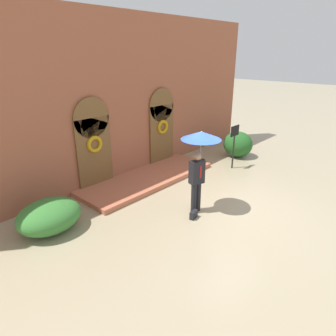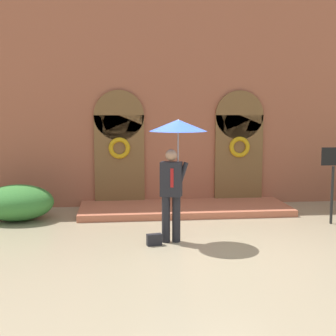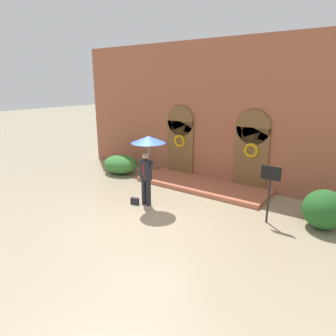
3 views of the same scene
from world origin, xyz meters
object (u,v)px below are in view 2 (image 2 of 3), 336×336
person_with_umbrella (176,143)px  handbag (154,240)px  sign_post (333,172)px  shrub_left (18,203)px

person_with_umbrella → handbag: bearing=-155.8°
sign_post → shrub_left: sign_post is taller
sign_post → person_with_umbrella: bearing=-164.1°
sign_post → shrub_left: bearing=170.8°
sign_post → handbag: bearing=-163.1°
person_with_umbrella → sign_post: (3.64, 1.04, -0.75)m
shrub_left → handbag: bearing=-38.7°
person_with_umbrella → sign_post: bearing=15.9°
shrub_left → person_with_umbrella: bearing=-32.6°
person_with_umbrella → handbag: (-0.44, -0.20, -1.80)m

